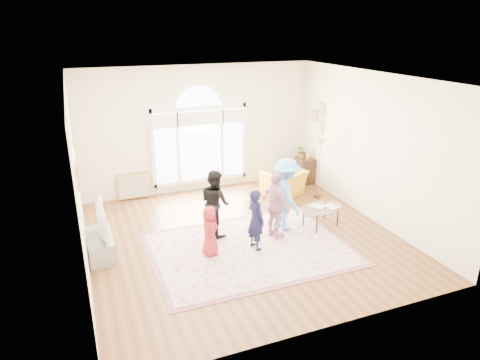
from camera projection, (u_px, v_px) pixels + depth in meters
name	position (u px, v px, depth m)	size (l,w,h in m)	color
ground	(243.00, 237.00, 8.74)	(6.00, 6.00, 0.00)	#57311B
room_shell	(201.00, 132.00, 10.69)	(6.00, 6.00, 6.00)	beige
area_rug	(250.00, 249.00, 8.28)	(3.60, 2.60, 0.02)	beige
rug_border	(250.00, 249.00, 8.28)	(3.80, 2.80, 0.01)	#8A5159
tv_console	(101.00, 246.00, 7.99)	(0.45, 1.00, 0.42)	#919499
television	(98.00, 221.00, 7.82)	(0.17, 1.06, 0.61)	black
coffee_table	(321.00, 209.00, 9.12)	(1.18, 0.93, 0.54)	silver
armchair	(284.00, 183.00, 10.83)	(0.98, 0.86, 0.64)	gold
side_cabinet	(305.00, 170.00, 11.68)	(0.40, 0.50, 0.70)	black
floor_lamp	(320.00, 148.00, 10.35)	(0.31, 0.31, 1.51)	black
plant_pedestal	(301.00, 170.00, 11.68)	(0.20, 0.20, 0.70)	white
potted_plant	(302.00, 151.00, 11.50)	(0.34, 0.30, 0.38)	#33722D
leaning_picture	(135.00, 199.00, 10.68)	(0.80, 0.05, 0.62)	tan
child_red	(210.00, 231.00, 7.92)	(0.47, 0.31, 0.97)	maroon
child_navy	(256.00, 220.00, 8.09)	(0.44, 0.29, 1.21)	black
child_black	(215.00, 202.00, 8.66)	(0.67, 0.52, 1.38)	black
child_pink	(276.00, 205.00, 8.50)	(0.82, 0.34, 1.39)	#CC919E
child_blue	(286.00, 194.00, 8.86)	(0.99, 0.57, 1.54)	#56A6EE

